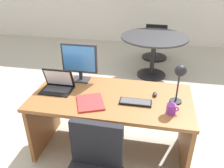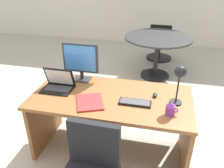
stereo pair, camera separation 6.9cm
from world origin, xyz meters
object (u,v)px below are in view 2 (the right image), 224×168
(coffee_mug, at_px, (171,110))
(meeting_chair_near, at_px, (160,45))
(keyboard, at_px, (135,102))
(book, at_px, (90,102))
(desk, at_px, (112,110))
(mouse, at_px, (155,95))
(laptop, at_px, (59,82))
(meeting_table, at_px, (157,47))
(monitor, at_px, (81,60))
(desk_lamp, at_px, (180,77))

(coffee_mug, bearing_deg, meeting_chair_near, 93.50)
(keyboard, distance_m, book, 0.44)
(desk, height_order, mouse, mouse)
(keyboard, distance_m, mouse, 0.25)
(laptop, distance_m, book, 0.48)
(meeting_table, relative_size, meeting_chair_near, 1.48)
(monitor, height_order, meeting_chair_near, monitor)
(laptop, bearing_deg, meeting_chair_near, 71.45)
(monitor, distance_m, book, 0.58)
(keyboard, bearing_deg, laptop, 171.60)
(desk_lamp, xyz_separation_m, book, (-0.82, -0.16, -0.29))
(coffee_mug, height_order, meeting_table, coffee_mug)
(desk, height_order, desk_lamp, desk_lamp)
(desk, xyz_separation_m, meeting_table, (0.37, 2.07, 0.07))
(desk, bearing_deg, book, -128.36)
(desk, relative_size, keyboard, 5.21)
(desk_lamp, bearing_deg, coffee_mug, -105.69)
(coffee_mug, relative_size, meeting_table, 0.09)
(desk, distance_m, keyboard, 0.37)
(monitor, xyz_separation_m, meeting_table, (0.79, 1.83, -0.40))
(desk, xyz_separation_m, meeting_chair_near, (0.40, 2.96, -0.20))
(laptop, bearing_deg, desk_lamp, -2.36)
(laptop, bearing_deg, meeting_table, 64.97)
(book, bearing_deg, meeting_table, 76.55)
(book, height_order, coffee_mug, coffee_mug)
(monitor, relative_size, coffee_mug, 3.90)
(desk, distance_m, book, 0.36)
(book, bearing_deg, desk_lamp, 11.22)
(meeting_chair_near, bearing_deg, desk_lamp, -85.32)
(monitor, bearing_deg, desk, -29.64)
(book, bearing_deg, coffee_mug, -1.52)
(desk, distance_m, meeting_chair_near, 2.99)
(coffee_mug, distance_m, meeting_chair_near, 3.24)
(keyboard, distance_m, meeting_table, 2.21)
(monitor, height_order, laptop, monitor)
(monitor, distance_m, laptop, 0.35)
(monitor, relative_size, desk_lamp, 1.08)
(mouse, xyz_separation_m, meeting_chair_near, (-0.04, 2.92, -0.43))
(desk, height_order, laptop, laptop)
(monitor, xyz_separation_m, book, (0.24, -0.46, -0.24))
(monitor, xyz_separation_m, meeting_chair_near, (0.82, 2.72, -0.66))
(keyboard, relative_size, mouse, 3.92)
(laptop, distance_m, meeting_chair_near, 3.17)
(keyboard, relative_size, meeting_table, 0.26)
(meeting_chair_near, bearing_deg, meeting_table, -91.82)
(book, xyz_separation_m, meeting_table, (0.55, 2.29, -0.15))
(desk_lamp, distance_m, book, 0.89)
(meeting_chair_near, bearing_deg, keyboard, -92.60)
(monitor, xyz_separation_m, laptop, (-0.18, -0.25, -0.18))
(desk_lamp, bearing_deg, meeting_chair_near, 94.68)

